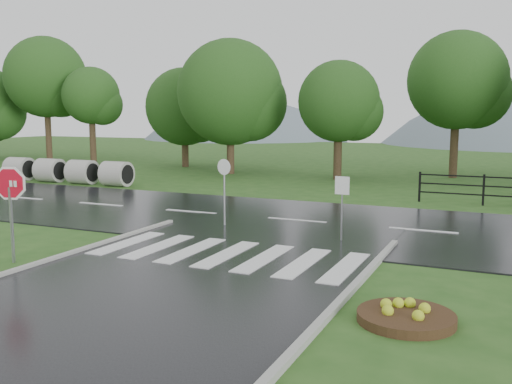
% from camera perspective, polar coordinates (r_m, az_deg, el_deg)
% --- Properties ---
extents(ground, '(120.00, 120.00, 0.00)m').
position_cam_1_polar(ground, '(10.20, -16.18, -12.56)').
color(ground, '#29521B').
rests_on(ground, ground).
extents(main_road, '(90.00, 8.00, 0.04)m').
position_cam_1_polar(main_road, '(18.67, 4.10, -2.96)').
color(main_road, black).
rests_on(main_road, ground).
extents(crosswalk, '(6.50, 2.80, 0.02)m').
position_cam_1_polar(crosswalk, '(14.17, -2.93, -6.21)').
color(crosswalk, silver).
rests_on(crosswalk, ground).
extents(hills, '(102.00, 48.00, 48.00)m').
position_cam_1_polar(hills, '(74.74, 21.45, -7.42)').
color(hills, slate).
rests_on(hills, ground).
extents(treeline, '(83.20, 5.20, 10.00)m').
position_cam_1_polar(treeline, '(31.86, 14.53, 1.32)').
color(treeline, '#1C4515').
rests_on(treeline, ground).
extents(culvert_pipes, '(7.60, 1.20, 1.20)m').
position_cam_1_polar(culvert_pipes, '(30.42, -18.47, 2.00)').
color(culvert_pipes, '#9E9B93').
rests_on(culvert_pipes, ground).
extents(stop_sign, '(1.03, 0.35, 2.43)m').
position_cam_1_polar(stop_sign, '(14.45, -23.40, 0.08)').
color(stop_sign, '#939399').
rests_on(stop_sign, ground).
extents(flower_bed, '(1.65, 1.65, 0.33)m').
position_cam_1_polar(flower_bed, '(10.18, 14.78, -11.82)').
color(flower_bed, '#332111').
rests_on(flower_bed, ground).
extents(reg_sign_small, '(0.40, 0.06, 1.82)m').
position_cam_1_polar(reg_sign_small, '(15.63, 8.60, -0.27)').
color(reg_sign_small, '#939399').
rests_on(reg_sign_small, ground).
extents(reg_sign_round, '(0.49, 0.11, 2.11)m').
position_cam_1_polar(reg_sign_round, '(17.63, -3.20, 0.84)').
color(reg_sign_round, '#939399').
rests_on(reg_sign_round, ground).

